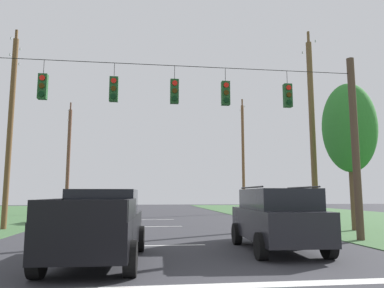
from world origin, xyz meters
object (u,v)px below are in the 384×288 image
Objects in this scene: tree_roadside_right at (349,128)px; utility_pole_mid_right at (312,129)px; utility_pole_far_right at (243,157)px; overhead_signal_span at (168,131)px; distant_car_crossing_white at (69,210)px; pickup_truck at (100,225)px; utility_pole_far_left at (68,158)px; suv_black at (277,217)px; utility_pole_mid_left at (10,126)px.

utility_pole_mid_right is at bearing 105.73° from tree_roadside_right.
utility_pole_mid_right is 14.14m from utility_pole_far_right.
overhead_signal_span is 13.45m from distant_car_crossing_white.
tree_roadside_right is (15.34, -7.95, 4.42)m from distant_car_crossing_white.
utility_pole_far_right is (-0.28, 14.14, -0.19)m from utility_pole_mid_right.
distant_car_crossing_white is (-3.64, 14.98, -0.18)m from pickup_truck.
suv_black is at bearing -64.47° from utility_pole_far_left.
utility_pole_mid_right reaches higher than utility_pole_far_right.
utility_pole_mid_right reaches higher than utility_pole_mid_left.
suv_black is at bearing -122.96° from utility_pole_mid_right.
utility_pole_mid_right is at bearing -20.02° from distant_car_crossing_white.
utility_pole_mid_left is (-8.01, 6.72, 1.24)m from overhead_signal_span.
utility_pole_mid_left is (-16.90, 0.35, -0.16)m from utility_pole_mid_right.
utility_pole_mid_left is at bearing 170.41° from tree_roadside_right.
distant_car_crossing_white is at bearing -77.85° from utility_pole_far_left.
utility_pole_mid_left is at bearing -90.78° from utility_pole_far_left.
distant_car_crossing_white is 0.43× the size of utility_pole_far_left.
overhead_signal_span is 10.53m from utility_pole_mid_left.
utility_pole_mid_left is at bearing 142.40° from suv_black.
utility_pole_mid_left is 14.70m from utility_pole_far_left.
utility_pole_far_right reaches higher than suv_black.
pickup_truck is 0.51× the size of utility_pole_mid_left.
suv_black is at bearing -136.89° from tree_roadside_right.
utility_pole_far_left is at bearing 103.07° from pickup_truck.
pickup_truck is 26.46m from utility_pole_far_right.
utility_pole_mid_right is 2.75m from tree_roadside_right.
utility_pole_mid_right is at bearing -88.87° from utility_pole_far_right.
utility_pole_far_left is 1.38× the size of tree_roadside_right.
overhead_signal_span is 2.06× the size of tree_roadside_right.
pickup_truck is 0.50× the size of utility_pole_far_right.
distant_car_crossing_white is at bearing 152.61° from tree_roadside_right.
utility_pole_mid_right is (5.47, 8.44, 4.53)m from suv_black.
utility_pole_mid_left is 17.89m from tree_roadside_right.
tree_roadside_right is at bearing -9.59° from utility_pole_mid_left.
utility_pole_mid_right is 16.90m from utility_pole_mid_left.
pickup_truck is 12.47m from utility_pole_mid_left.
utility_pole_mid_left reaches higher than distant_car_crossing_white.
overhead_signal_span is at bearing -69.96° from utility_pole_far_left.
suv_black is 0.44× the size of utility_pole_far_right.
suv_black is 23.57m from utility_pole_far_right.
distant_car_crossing_white is 16.27m from utility_pole_mid_right.
utility_pole_mid_left is at bearing 120.67° from pickup_truck.
utility_pole_mid_right reaches higher than suv_black.
utility_pole_far_right is 16.45m from utility_pole_far_left.
utility_pole_mid_right is 1.07× the size of utility_pole_mid_left.
utility_pole_far_left reaches higher than pickup_truck.
distant_car_crossing_white is at bearing 123.55° from suv_black.
distant_car_crossing_white is 7.18m from utility_pole_mid_left.
suv_black is 1.10× the size of distant_car_crossing_white.
overhead_signal_span reaches higher than suv_black.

